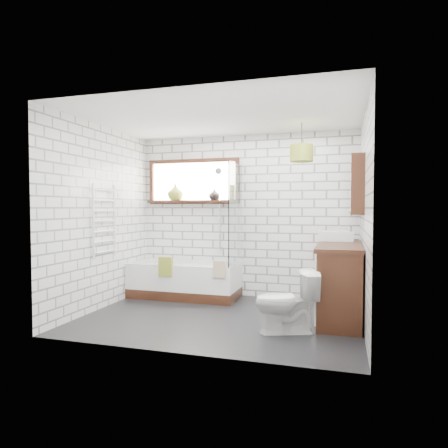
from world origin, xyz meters
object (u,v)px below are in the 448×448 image
(bathtub, at_px, (185,280))
(basin, at_px, (336,236))
(toilet, at_px, (286,302))
(vanity, at_px, (340,280))
(pendant, at_px, (302,153))

(bathtub, xyz_separation_m, basin, (2.24, -0.08, 0.73))
(basin, height_order, toilet, basin)
(toilet, bearing_deg, bathtub, -146.56)
(bathtub, relative_size, vanity, 1.01)
(bathtub, distance_m, basin, 2.36)
(bathtub, height_order, pendant, pendant)
(bathtub, distance_m, vanity, 2.35)
(vanity, height_order, pendant, pendant)
(bathtub, distance_m, pendant, 2.59)
(bathtub, distance_m, toilet, 2.18)
(vanity, xyz_separation_m, basin, (-0.06, 0.38, 0.53))
(pendant, bearing_deg, bathtub, 169.89)
(basin, xyz_separation_m, pendant, (-0.45, -0.24, 1.10))
(vanity, distance_m, toilet, 1.03)
(bathtub, bearing_deg, basin, -2.06)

